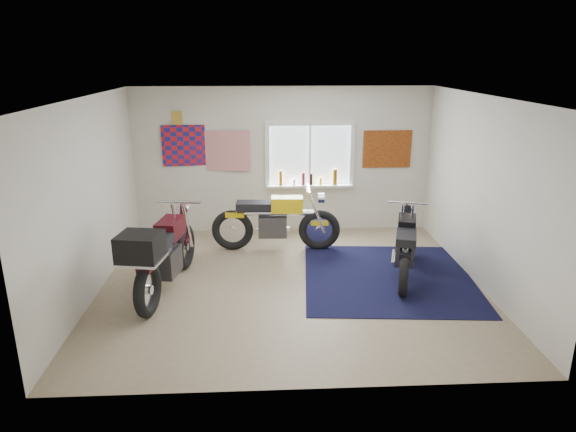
{
  "coord_description": "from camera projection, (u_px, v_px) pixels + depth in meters",
  "views": [
    {
      "loc": [
        -0.4,
        -6.9,
        3.22
      ],
      "look_at": [
        -0.01,
        0.4,
        0.93
      ],
      "focal_mm": 32.0,
      "sensor_mm": 36.0,
      "label": 1
    }
  ],
  "objects": [
    {
      "name": "flag_display",
      "position": [
        177.0,
        118.0,
        9.19
      ],
      "size": [
        1.6,
        0.1,
        1.17
      ],
      "color": "red",
      "rests_on": "room_shell"
    },
    {
      "name": "oil_bottles",
      "position": [
        312.0,
        178.0,
        9.57
      ],
      "size": [
        1.1,
        0.09,
        0.3
      ],
      "color": "#875B13",
      "rests_on": "window_assembly"
    },
    {
      "name": "yellow_triumph",
      "position": [
        275.0,
        222.0,
        8.77
      ],
      "size": [
        2.21,
        0.66,
        1.11
      ],
      "rotation": [
        0.0,
        0.0,
        -0.04
      ],
      "color": "black",
      "rests_on": "ground"
    },
    {
      "name": "navy_rug",
      "position": [
        388.0,
        277.0,
        7.78
      ],
      "size": [
        2.7,
        2.79,
        0.01
      ],
      "primitive_type": "cube",
      "rotation": [
        0.0,
        0.0,
        -0.08
      ],
      "color": "black",
      "rests_on": "ground"
    },
    {
      "name": "maroon_tourer",
      "position": [
        162.0,
        254.0,
        7.05
      ],
      "size": [
        0.87,
        2.3,
        1.17
      ],
      "rotation": [
        0.0,
        0.0,
        1.41
      ],
      "color": "black",
      "rests_on": "ground"
    },
    {
      "name": "ground",
      "position": [
        290.0,
        284.0,
        7.56
      ],
      "size": [
        5.5,
        5.5,
        0.0
      ],
      "primitive_type": "plane",
      "color": "#9E896B",
      "rests_on": "ground"
    },
    {
      "name": "black_chrome_bike",
      "position": [
        405.0,
        248.0,
        7.72
      ],
      "size": [
        0.79,
        1.97,
        1.04
      ],
      "rotation": [
        0.0,
        0.0,
        1.29
      ],
      "color": "black",
      "rests_on": "navy_rug"
    },
    {
      "name": "triumph_poster",
      "position": [
        387.0,
        149.0,
        9.56
      ],
      "size": [
        0.9,
        0.03,
        0.7
      ],
      "primitive_type": "cube",
      "color": "#A54C14",
      "rests_on": "room_shell"
    },
    {
      "name": "window_assembly",
      "position": [
        310.0,
        160.0,
        9.53
      ],
      "size": [
        1.66,
        0.17,
        1.26
      ],
      "color": "white",
      "rests_on": "room_shell"
    },
    {
      "name": "room_shell",
      "position": [
        290.0,
        175.0,
        7.07
      ],
      "size": [
        5.5,
        5.5,
        5.5
      ],
      "color": "white",
      "rests_on": "ground"
    }
  ]
}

